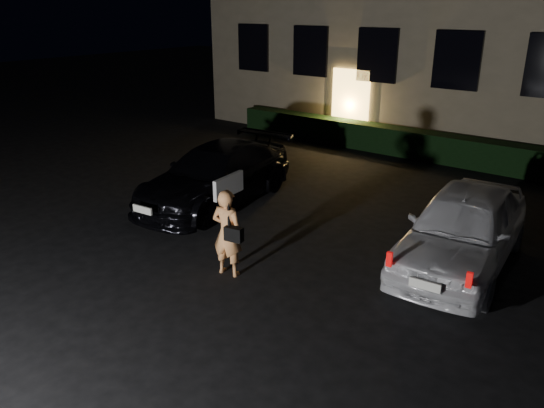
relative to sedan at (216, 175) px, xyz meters
The scene contains 5 objects.
ground 4.82m from the sedan, 50.51° to the right, with size 80.00×80.00×0.00m, color black.
hedge 7.47m from the sedan, 65.98° to the left, with size 15.00×0.70×0.85m, color black.
sedan is the anchor object (origin of this frame).
hatch 5.90m from the sedan, ahead, with size 2.07×4.44×1.47m.
man 3.77m from the sedan, 43.48° to the right, with size 0.71×0.49×1.61m.
Camera 1 is at (5.51, -5.18, 4.58)m, focal length 35.00 mm.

